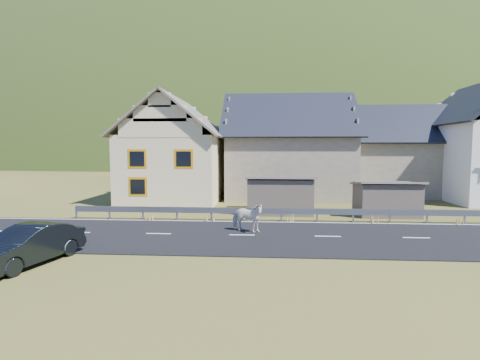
{
  "coord_description": "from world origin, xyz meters",
  "views": [
    {
      "loc": [
        -2.9,
        -17.32,
        4.16
      ],
      "look_at": [
        -4.3,
        2.97,
        2.39
      ],
      "focal_mm": 28.0,
      "sensor_mm": 36.0,
      "label": 1
    }
  ],
  "objects": [
    {
      "name": "road",
      "position": [
        0.0,
        0.0,
        0.02
      ],
      "size": [
        60.0,
        7.0,
        0.04
      ],
      "primitive_type": "cube",
      "color": "black",
      "rests_on": "ground"
    },
    {
      "name": "mountain",
      "position": [
        5.0,
        180.0,
        -20.0
      ],
      "size": [
        440.0,
        280.0,
        260.0
      ],
      "primitive_type": "ellipsoid",
      "color": "#1B3211",
      "rests_on": "ground"
    },
    {
      "name": "car",
      "position": [
        -11.33,
        -4.81,
        0.69
      ],
      "size": [
        2.41,
        4.44,
        1.39
      ],
      "primitive_type": "imported",
      "rotation": [
        0.0,
        0.0,
        -0.24
      ],
      "color": "black",
      "rests_on": "ground"
    },
    {
      "name": "guardrail",
      "position": [
        -0.0,
        3.68,
        0.56
      ],
      "size": [
        28.1,
        0.09,
        0.75
      ],
      "color": "#93969B",
      "rests_on": "ground"
    },
    {
      "name": "house_stone_a",
      "position": [
        -1.0,
        15.0,
        4.63
      ],
      "size": [
        10.8,
        9.8,
        8.9
      ],
      "color": "gray",
      "rests_on": "ground"
    },
    {
      "name": "house_cream",
      "position": [
        -10.0,
        12.0,
        4.36
      ],
      "size": [
        7.8,
        9.8,
        8.3
      ],
      "color": "beige",
      "rests_on": "ground"
    },
    {
      "name": "ground",
      "position": [
        0.0,
        0.0,
        0.0
      ],
      "size": [
        160.0,
        160.0,
        0.0
      ],
      "primitive_type": "plane",
      "color": "#393F12",
      "rests_on": "ground"
    },
    {
      "name": "conifer_patch",
      "position": [
        -55.0,
        110.0,
        6.0
      ],
      "size": [
        76.0,
        50.0,
        28.0
      ],
      "primitive_type": "ellipsoid",
      "color": "black",
      "rests_on": "ground"
    },
    {
      "name": "lane_markings",
      "position": [
        0.0,
        0.0,
        0.04
      ],
      "size": [
        60.0,
        6.6,
        0.01
      ],
      "primitive_type": "cube",
      "color": "silver",
      "rests_on": "road"
    },
    {
      "name": "house_stone_b",
      "position": [
        9.0,
        17.0,
        4.24
      ],
      "size": [
        9.8,
        8.8,
        8.1
      ],
      "color": "gray",
      "rests_on": "ground"
    },
    {
      "name": "shed_right",
      "position": [
        4.5,
        6.0,
        1.0
      ],
      "size": [
        3.8,
        2.9,
        2.2
      ],
      "primitive_type": "cube",
      "color": "brown",
      "rests_on": "ground"
    },
    {
      "name": "shed_left",
      "position": [
        -2.0,
        6.5,
        1.1
      ],
      "size": [
        4.3,
        3.3,
        2.4
      ],
      "primitive_type": "cube",
      "color": "brown",
      "rests_on": "ground"
    },
    {
      "name": "horse",
      "position": [
        -3.79,
        0.68,
        0.77
      ],
      "size": [
        1.34,
        1.88,
        1.45
      ],
      "primitive_type": "imported",
      "rotation": [
        0.0,
        0.0,
        1.21
      ],
      "color": "silver",
      "rests_on": "road"
    }
  ]
}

